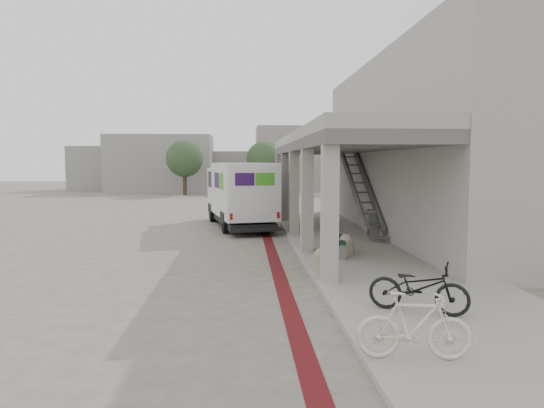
{
  "coord_description": "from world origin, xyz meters",
  "views": [
    {
      "loc": [
        0.08,
        -14.66,
        2.94
      ],
      "look_at": [
        1.0,
        0.58,
        1.6
      ],
      "focal_mm": 32.0,
      "sensor_mm": 36.0,
      "label": 1
    }
  ],
  "objects": [
    {
      "name": "transit_building",
      "position": [
        6.83,
        4.5,
        3.4
      ],
      "size": [
        7.6,
        17.0,
        7.0
      ],
      "color": "gray",
      "rests_on": "ground"
    },
    {
      "name": "bike_lane_stripe",
      "position": [
        1.0,
        2.0,
        0.01
      ],
      "size": [
        0.35,
        40.0,
        0.01
      ],
      "primitive_type": "cube",
      "color": "#521013",
      "rests_on": "ground"
    },
    {
      "name": "bench",
      "position": [
        2.94,
        -0.11,
        0.46
      ],
      "size": [
        0.69,
        2.04,
        0.47
      ],
      "rotation": [
        0.0,
        0.0,
        -0.13
      ],
      "color": "slate",
      "rests_on": "sidewalk"
    },
    {
      "name": "sidewalk",
      "position": [
        4.0,
        0.0,
        0.06
      ],
      "size": [
        4.4,
        28.0,
        0.12
      ],
      "primitive_type": "cube",
      "color": "gray",
      "rests_on": "ground"
    },
    {
      "name": "bicycle_black",
      "position": [
        3.34,
        -5.97,
        0.6
      ],
      "size": [
        1.93,
        1.41,
        0.96
      ],
      "primitive_type": "imported",
      "rotation": [
        0.0,
        0.0,
        1.09
      ],
      "color": "black",
      "rests_on": "sidewalk"
    },
    {
      "name": "tree_right",
      "position": [
        10.0,
        29.0,
        3.18
      ],
      "size": [
        3.2,
        3.2,
        4.8
      ],
      "color": "#38281C",
      "rests_on": "ground"
    },
    {
      "name": "utility_cabinet",
      "position": [
        5.0,
        3.4,
        0.61
      ],
      "size": [
        0.48,
        0.61,
        0.98
      ],
      "primitive_type": "cube",
      "rotation": [
        0.0,
        0.0,
        -0.06
      ],
      "color": "gray",
      "rests_on": "sidewalk"
    },
    {
      "name": "bicycle_cream",
      "position": [
        2.5,
        -8.09,
        0.61
      ],
      "size": [
        1.68,
        0.68,
        0.98
      ],
      "primitive_type": "imported",
      "rotation": [
        0.0,
        0.0,
        1.43
      ],
      "color": "beige",
      "rests_on": "sidewalk"
    },
    {
      "name": "ground",
      "position": [
        0.0,
        0.0,
        0.0
      ],
      "size": [
        120.0,
        120.0,
        0.0
      ],
      "primitive_type": "plane",
      "color": "#605A53",
      "rests_on": "ground"
    },
    {
      "name": "fedex_truck",
      "position": [
        -0.07,
        7.08,
        1.54
      ],
      "size": [
        3.29,
        7.03,
        2.89
      ],
      "rotation": [
        0.0,
        0.0,
        0.19
      ],
      "color": "black",
      "rests_on": "ground"
    },
    {
      "name": "bollard_far",
      "position": [
        3.2,
        -0.3,
        0.44
      ],
      "size": [
        0.42,
        0.42,
        0.63
      ],
      "color": "gray",
      "rests_on": "sidewalk"
    },
    {
      "name": "tree_mid",
      "position": [
        2.0,
        30.0,
        3.18
      ],
      "size": [
        3.2,
        3.2,
        4.8
      ],
      "color": "#38281C",
      "rests_on": "ground"
    },
    {
      "name": "bollard_near",
      "position": [
        2.1,
        -2.52,
        0.43
      ],
      "size": [
        0.41,
        0.41,
        0.62
      ],
      "color": "gray",
      "rests_on": "sidewalk"
    },
    {
      "name": "tree_left",
      "position": [
        -5.0,
        28.0,
        3.18
      ],
      "size": [
        3.2,
        3.2,
        4.8
      ],
      "color": "#38281C",
      "rests_on": "ground"
    },
    {
      "name": "distant_backdrop",
      "position": [
        -2.84,
        35.89,
        2.7
      ],
      "size": [
        28.0,
        10.0,
        6.5
      ],
      "color": "gray",
      "rests_on": "ground"
    }
  ]
}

